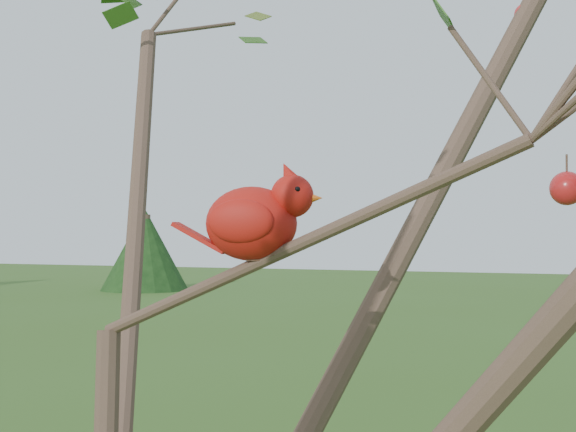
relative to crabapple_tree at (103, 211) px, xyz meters
The scene contains 3 objects.
crabapple_tree is the anchor object (origin of this frame).
cardinal 0.20m from the crabapple_tree, 32.11° to the left, with size 0.21×0.12×0.14m.
distant_trees 24.22m from the crabapple_tree, 101.34° to the left, with size 45.68×11.92×3.38m.
Camera 1 is at (0.63, -0.90, 2.10)m, focal length 50.00 mm.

